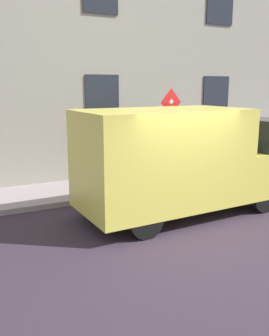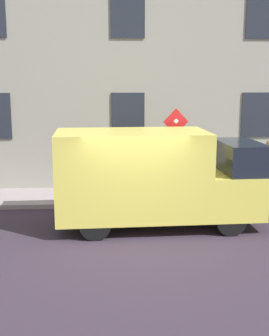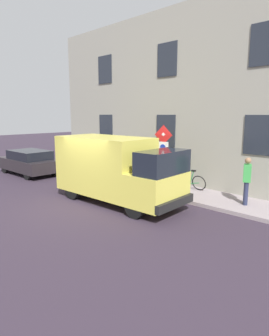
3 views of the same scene
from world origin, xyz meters
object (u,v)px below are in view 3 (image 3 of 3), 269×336
(bicycle_green, at_px, (188,180))
(pedestrian, at_px, (247,179))
(delivery_van, at_px, (116,168))
(parked_hatchback, at_px, (29,162))
(bicycle_blue, at_px, (173,178))
(sign_post_stacked, at_px, (163,150))

(bicycle_green, bearing_deg, pedestrian, 166.73)
(delivery_van, relative_size, parked_hatchback, 1.34)
(bicycle_green, bearing_deg, bicycle_blue, -3.41)
(sign_post_stacked, height_order, parked_hatchback, sign_post_stacked)
(sign_post_stacked, relative_size, delivery_van, 0.50)
(sign_post_stacked, distance_m, parked_hatchback, 8.49)
(bicycle_blue, distance_m, pedestrian, 3.66)
(bicycle_green, bearing_deg, sign_post_stacked, 71.17)
(bicycle_blue, height_order, pedestrian, pedestrian)
(delivery_van, bearing_deg, sign_post_stacked, 65.24)
(bicycle_green, height_order, bicycle_blue, same)
(sign_post_stacked, distance_m, bicycle_green, 1.98)
(delivery_van, height_order, bicycle_blue, delivery_van)
(parked_hatchback, xyz_separation_m, bicycle_blue, (3.08, -7.79, -0.22))
(parked_hatchback, bearing_deg, delivery_van, 177.34)
(delivery_van, bearing_deg, parked_hatchback, 176.39)
(parked_hatchback, height_order, bicycle_green, parked_hatchback)
(sign_post_stacked, xyz_separation_m, parked_hatchback, (-1.76, 8.22, -1.21))
(parked_hatchback, bearing_deg, bicycle_green, -161.71)
(bicycle_green, distance_m, pedestrian, 2.89)
(parked_hatchback, relative_size, bicycle_blue, 2.35)
(parked_hatchback, height_order, bicycle_blue, parked_hatchback)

